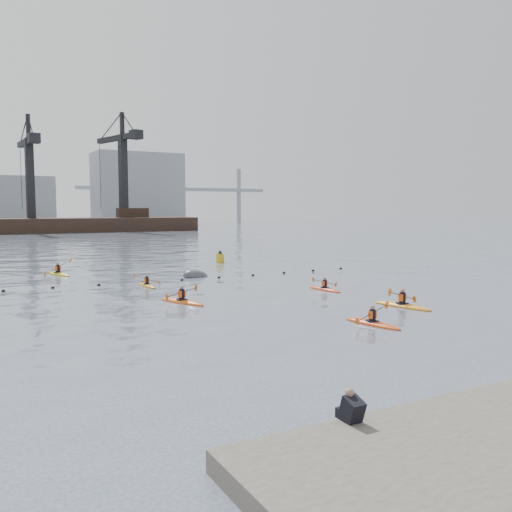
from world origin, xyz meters
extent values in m
plane|color=#3E485A|center=(0.00, 0.00, 0.00)|extent=(400.00, 400.00, 0.00)
cube|color=black|center=(-5.50, -5.80, 0.78)|extent=(0.38, 0.60, 0.67)
cube|color=black|center=(-5.50, -5.58, 0.62)|extent=(0.34, 0.40, 0.24)
sphere|color=#8C6651|center=(-5.50, -5.70, 1.16)|extent=(0.21, 0.21, 0.21)
sphere|color=black|center=(-11.00, 22.75, 0.03)|extent=(0.24, 0.24, 0.24)
sphere|color=black|center=(-8.00, 22.72, 0.03)|extent=(0.24, 0.24, 0.24)
sphere|color=black|center=(-5.00, 22.58, 0.03)|extent=(0.24, 0.24, 0.24)
sphere|color=black|center=(-2.00, 22.41, 0.03)|extent=(0.24, 0.24, 0.24)
sphere|color=black|center=(1.00, 22.28, 0.03)|extent=(0.24, 0.24, 0.24)
sphere|color=black|center=(4.00, 22.25, 0.03)|extent=(0.24, 0.24, 0.24)
sphere|color=black|center=(7.00, 22.34, 0.03)|extent=(0.24, 0.24, 0.24)
sphere|color=black|center=(10.00, 22.50, 0.03)|extent=(0.24, 0.24, 0.24)
sphere|color=black|center=(13.00, 22.66, 0.03)|extent=(0.24, 0.24, 0.24)
sphere|color=black|center=(16.00, 22.75, 0.03)|extent=(0.24, 0.24, 0.24)
cube|color=black|center=(0.00, 110.00, 0.85)|extent=(72.00, 12.00, 4.50)
cube|color=black|center=(22.00, 110.00, 4.20)|extent=(7.00, 3.00, 2.20)
cube|color=black|center=(0.00, 110.00, 11.60)|extent=(1.73, 1.73, 17.00)
cube|color=black|center=(-0.20, 112.24, 19.50)|extent=(2.50, 15.05, 1.20)
cube|color=black|center=(0.46, 104.77, 19.50)|extent=(2.42, 2.78, 2.00)
cube|color=black|center=(0.00, 110.00, 22.60)|extent=(0.87, 0.87, 5.00)
cube|color=black|center=(20.00, 110.00, 12.60)|extent=(1.96, 1.96, 19.00)
cube|color=black|center=(19.34, 112.46, 21.50)|extent=(5.56, 16.73, 1.20)
cube|color=black|center=(21.54, 104.25, 21.50)|extent=(2.80, 3.08, 2.00)
cube|color=black|center=(20.00, 110.00, 24.60)|extent=(0.98, 0.98, 5.00)
cube|color=gray|center=(35.00, 150.00, 11.00)|extent=(26.00, 14.00, 22.00)
cube|color=gray|center=(55.00, 170.00, 12.00)|extent=(70.00, 2.00, 1.20)
cylinder|color=gray|center=(30.00, 170.00, 10.00)|extent=(1.60, 1.60, 20.00)
cylinder|color=gray|center=(80.00, 170.00, 10.00)|extent=(1.60, 1.60, 20.00)
ellipsoid|color=#D24313|center=(3.30, 3.75, 0.04)|extent=(1.17, 3.28, 0.32)
cylinder|color=black|center=(3.30, 3.75, 0.17)|extent=(0.70, 0.70, 0.06)
cylinder|color=black|center=(3.30, 3.75, 0.45)|extent=(0.30, 0.30, 0.52)
cube|color=#EE530D|center=(3.30, 3.75, 0.47)|extent=(0.39, 0.28, 0.34)
sphere|color=#8C6651|center=(3.30, 3.75, 0.80)|extent=(0.21, 0.21, 0.21)
cylinder|color=black|center=(3.30, 3.75, 0.55)|extent=(2.13, 0.39, 0.59)
cube|color=#D85914|center=(2.29, 3.58, 0.30)|extent=(0.16, 0.16, 0.34)
cube|color=#D85914|center=(4.31, 3.92, 0.81)|extent=(0.16, 0.16, 0.34)
ellipsoid|color=orange|center=(7.72, 6.46, 0.05)|extent=(1.44, 3.68, 0.36)
cylinder|color=black|center=(7.72, 6.46, 0.19)|extent=(0.80, 0.80, 0.07)
cylinder|color=black|center=(7.72, 6.46, 0.51)|extent=(0.34, 0.34, 0.59)
cube|color=#EE530D|center=(7.72, 6.46, 0.53)|extent=(0.45, 0.33, 0.38)
sphere|color=#8C6651|center=(7.72, 6.46, 0.90)|extent=(0.24, 0.24, 0.24)
cylinder|color=black|center=(7.72, 6.46, 0.62)|extent=(2.36, 0.53, 0.71)
cube|color=#D85914|center=(6.59, 6.22, 0.93)|extent=(0.19, 0.19, 0.38)
cube|color=#D85914|center=(8.84, 6.69, 0.31)|extent=(0.19, 0.19, 0.38)
ellipsoid|color=#D35813|center=(-2.35, 13.43, 0.04)|extent=(1.93, 3.50, 0.35)
cylinder|color=black|center=(-2.35, 13.43, 0.19)|extent=(0.85, 0.85, 0.07)
cylinder|color=black|center=(-2.35, 13.43, 0.49)|extent=(0.33, 0.33, 0.57)
cube|color=#EE530D|center=(-2.35, 13.43, 0.51)|extent=(0.45, 0.37, 0.37)
sphere|color=#8C6651|center=(-2.35, 13.43, 0.87)|extent=(0.23, 0.23, 0.23)
cylinder|color=black|center=(-2.35, 13.43, 0.60)|extent=(2.23, 0.91, 0.34)
cube|color=#D85914|center=(-3.38, 13.02, 0.46)|extent=(0.15, 0.18, 0.37)
cube|color=#D85914|center=(-1.32, 13.83, 0.74)|extent=(0.15, 0.18, 0.37)
ellipsoid|color=#C28316|center=(-2.15, 20.73, 0.04)|extent=(0.77, 2.92, 0.29)
cylinder|color=black|center=(-2.15, 20.73, 0.15)|extent=(0.58, 0.58, 0.05)
cylinder|color=black|center=(-2.15, 20.73, 0.41)|extent=(0.27, 0.27, 0.47)
cube|color=#EE530D|center=(-2.15, 20.73, 0.42)|extent=(0.34, 0.22, 0.31)
sphere|color=#8C6651|center=(-2.15, 20.73, 0.72)|extent=(0.19, 0.19, 0.19)
cylinder|color=black|center=(-2.15, 20.73, 0.50)|extent=(1.88, 0.16, 0.69)
cube|color=#D85914|center=(-3.07, 20.67, 0.80)|extent=(0.15, 0.14, 0.30)
cube|color=#D85914|center=(-1.23, 20.79, 0.19)|extent=(0.15, 0.14, 0.30)
ellipsoid|color=red|center=(7.59, 13.46, 0.04)|extent=(0.86, 3.08, 0.30)
cylinder|color=black|center=(7.59, 13.46, 0.16)|extent=(0.62, 0.62, 0.06)
cylinder|color=black|center=(7.59, 13.46, 0.43)|extent=(0.28, 0.28, 0.49)
cube|color=#EE530D|center=(7.59, 13.46, 0.45)|extent=(0.36, 0.24, 0.32)
sphere|color=#8C6651|center=(7.59, 13.46, 0.76)|extent=(0.20, 0.20, 0.20)
cylinder|color=black|center=(7.59, 13.46, 0.52)|extent=(2.02, 0.21, 0.56)
cube|color=#D85914|center=(8.55, 13.54, 0.28)|extent=(0.14, 0.14, 0.32)
cube|color=#D85914|center=(6.62, 13.37, 0.77)|extent=(0.14, 0.14, 0.32)
ellipsoid|color=gold|center=(-6.52, 30.38, 0.04)|extent=(1.78, 3.58, 0.35)
cylinder|color=black|center=(-6.52, 30.38, 0.19)|extent=(0.84, 0.84, 0.07)
cylinder|color=black|center=(-6.52, 30.38, 0.50)|extent=(0.33, 0.33, 0.57)
cube|color=#EE530D|center=(-6.52, 30.38, 0.52)|extent=(0.45, 0.36, 0.38)
sphere|color=#8C6651|center=(-6.52, 30.38, 0.88)|extent=(0.23, 0.23, 0.23)
cylinder|color=black|center=(-6.52, 30.38, 0.61)|extent=(2.11, 0.73, 1.08)
cube|color=#D85914|center=(-7.59, 30.03, 0.12)|extent=(0.25, 0.21, 0.36)
cube|color=#D85914|center=(-5.45, 30.74, 1.09)|extent=(0.25, 0.21, 0.36)
ellipsoid|color=#383A3C|center=(2.77, 23.89, 0.00)|extent=(2.60, 1.72, 1.55)
cylinder|color=gold|center=(9.06, 33.03, 0.34)|extent=(0.79, 0.79, 1.02)
cone|color=black|center=(9.06, 33.03, 1.07)|extent=(0.50, 0.50, 0.40)
camera|label=1|loc=(-13.15, -15.29, 5.39)|focal=38.00mm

